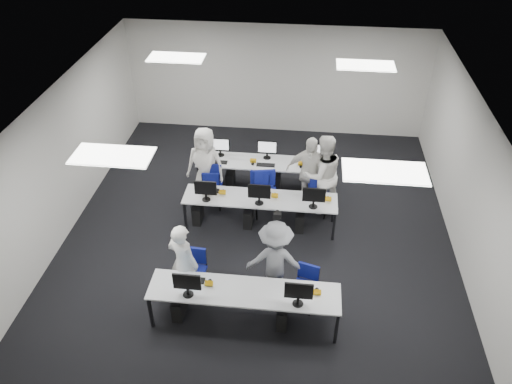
# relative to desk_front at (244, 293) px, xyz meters

# --- Properties ---
(room) EXTENTS (9.00, 9.02, 3.00)m
(room) POSITION_rel_desk_front_xyz_m (0.00, 2.40, 0.82)
(room) COLOR black
(room) RESTS_ON ground
(ceiling_panels) EXTENTS (5.20, 4.60, 0.02)m
(ceiling_panels) POSITION_rel_desk_front_xyz_m (0.00, 2.40, 2.30)
(ceiling_panels) COLOR white
(ceiling_panels) RESTS_ON room
(desk_front) EXTENTS (3.20, 0.70, 0.73)m
(desk_front) POSITION_rel_desk_front_xyz_m (0.00, 0.00, 0.00)
(desk_front) COLOR silver
(desk_front) RESTS_ON ground
(desk_mid) EXTENTS (3.20, 0.70, 0.73)m
(desk_mid) POSITION_rel_desk_front_xyz_m (0.00, 2.60, 0.00)
(desk_mid) COLOR silver
(desk_mid) RESTS_ON ground
(desk_back) EXTENTS (3.20, 0.70, 0.73)m
(desk_back) POSITION_rel_desk_front_xyz_m (0.00, 4.00, 0.00)
(desk_back) COLOR silver
(desk_back) RESTS_ON ground
(equipment_front) EXTENTS (2.51, 0.41, 1.19)m
(equipment_front) POSITION_rel_desk_front_xyz_m (-0.19, -0.02, -0.32)
(equipment_front) COLOR #0B4693
(equipment_front) RESTS_ON desk_front
(equipment_mid) EXTENTS (2.91, 0.41, 1.19)m
(equipment_mid) POSITION_rel_desk_front_xyz_m (-0.19, 2.58, -0.32)
(equipment_mid) COLOR white
(equipment_mid) RESTS_ON desk_mid
(equipment_back) EXTENTS (2.91, 0.41, 1.19)m
(equipment_back) POSITION_rel_desk_front_xyz_m (0.19, 4.02, -0.32)
(equipment_back) COLOR white
(equipment_back) RESTS_ON desk_back
(chair_0) EXTENTS (0.46, 0.49, 0.88)m
(chair_0) POSITION_rel_desk_front_xyz_m (-1.01, 0.61, -0.40)
(chair_0) COLOR navy
(chair_0) RESTS_ON ground
(chair_1) EXTENTS (0.51, 0.53, 0.82)m
(chair_1) POSITION_rel_desk_front_xyz_m (1.01, 0.48, -0.42)
(chair_1) COLOR navy
(chair_1) RESTS_ON ground
(chair_2) EXTENTS (0.48, 0.52, 0.94)m
(chair_2) POSITION_rel_desk_front_xyz_m (-1.16, 3.25, -0.38)
(chair_2) COLOR navy
(chair_2) RESTS_ON ground
(chair_3) EXTENTS (0.58, 0.61, 0.99)m
(chair_3) POSITION_rel_desk_front_xyz_m (0.08, 3.07, -0.37)
(chair_3) COLOR navy
(chair_3) RESTS_ON ground
(chair_4) EXTENTS (0.59, 0.62, 0.92)m
(chair_4) POSITION_rel_desk_front_xyz_m (1.27, 3.27, -0.39)
(chair_4) COLOR navy
(chair_4) RESTS_ON ground
(chair_5) EXTENTS (0.45, 0.48, 0.83)m
(chair_5) POSITION_rel_desk_front_xyz_m (-1.18, 3.42, -0.42)
(chair_5) COLOR navy
(chair_5) RESTS_ON ground
(chair_6) EXTENTS (0.56, 0.59, 0.92)m
(chair_6) POSITION_rel_desk_front_xyz_m (-0.03, 3.47, -0.39)
(chair_6) COLOR navy
(chair_6) RESTS_ON ground
(chair_7) EXTENTS (0.46, 0.49, 0.90)m
(chair_7) POSITION_rel_desk_front_xyz_m (1.22, 3.42, -0.40)
(chair_7) COLOR navy
(chair_7) RESTS_ON ground
(handbag) EXTENTS (0.36, 0.24, 0.28)m
(handbag) POSITION_rel_desk_front_xyz_m (-1.09, 2.62, 0.19)
(handbag) COLOR #99794F
(handbag) RESTS_ON desk_mid
(student_0) EXTENTS (0.70, 0.60, 1.64)m
(student_0) POSITION_rel_desk_front_xyz_m (-1.12, 0.46, 0.14)
(student_0) COLOR silver
(student_0) RESTS_ON ground
(student_1) EXTENTS (1.11, 1.00, 1.85)m
(student_1) POSITION_rel_desk_front_xyz_m (1.27, 3.33, 0.25)
(student_1) COLOR silver
(student_1) RESTS_ON ground
(student_2) EXTENTS (0.94, 0.69, 1.77)m
(student_2) POSITION_rel_desk_front_xyz_m (-1.32, 3.52, 0.20)
(student_2) COLOR silver
(student_2) RESTS_ON ground
(student_3) EXTENTS (1.11, 0.66, 1.77)m
(student_3) POSITION_rel_desk_front_xyz_m (0.99, 3.41, 0.20)
(student_3) COLOR silver
(student_3) RESTS_ON ground
(photographer) EXTENTS (1.06, 0.62, 1.61)m
(photographer) POSITION_rel_desk_front_xyz_m (0.47, 0.70, 0.13)
(photographer) COLOR gray
(photographer) RESTS_ON ground
(dslr_camera) EXTENTS (0.14, 0.18, 0.10)m
(dslr_camera) POSITION_rel_desk_front_xyz_m (0.46, 0.88, 0.99)
(dslr_camera) COLOR black
(dslr_camera) RESTS_ON photographer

